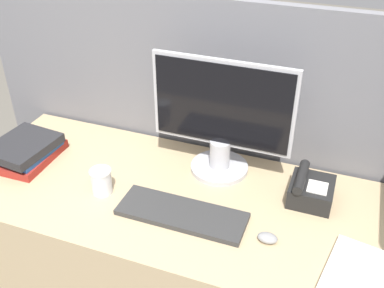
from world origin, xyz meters
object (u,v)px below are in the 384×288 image
at_px(mouse, 268,238).
at_px(desk_telephone, 310,190).
at_px(book_stack, 24,150).
at_px(monitor, 221,122).
at_px(keyboard, 182,214).
at_px(coffee_cup, 101,181).

xyz_separation_m(mouse, desk_telephone, (0.10, 0.26, 0.03)).
xyz_separation_m(mouse, book_stack, (-1.05, 0.11, 0.03)).
bearing_deg(desk_telephone, monitor, 169.77).
xyz_separation_m(keyboard, mouse, (0.31, -0.01, 0.00)).
relative_size(book_stack, desk_telephone, 1.63).
relative_size(mouse, desk_telephone, 0.38).
distance_m(monitor, book_stack, 0.83).
height_order(monitor, coffee_cup, monitor).
distance_m(mouse, coffee_cup, 0.64).
relative_size(monitor, coffee_cup, 5.50).
relative_size(monitor, book_stack, 1.88).
distance_m(keyboard, mouse, 0.31).
bearing_deg(desk_telephone, keyboard, -148.54).
bearing_deg(keyboard, book_stack, 172.47).
xyz_separation_m(keyboard, coffee_cup, (-0.33, 0.02, 0.04)).
xyz_separation_m(coffee_cup, desk_telephone, (0.74, 0.23, -0.01)).
xyz_separation_m(coffee_cup, book_stack, (-0.41, 0.08, -0.01)).
bearing_deg(mouse, desk_telephone, 69.74).
bearing_deg(coffee_cup, desk_telephone, 17.22).
height_order(monitor, mouse, monitor).
bearing_deg(mouse, keyboard, 177.33).
bearing_deg(mouse, coffee_cup, 176.89).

